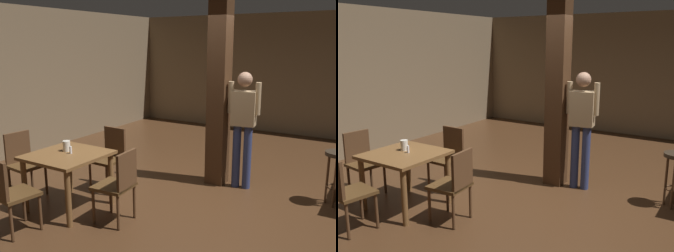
% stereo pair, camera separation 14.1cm
% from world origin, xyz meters
% --- Properties ---
extents(ground_plane, '(10.80, 10.80, 0.00)m').
position_xyz_m(ground_plane, '(0.00, 0.00, 0.00)').
color(ground_plane, '#422816').
extents(wall_back, '(8.00, 0.10, 2.80)m').
position_xyz_m(wall_back, '(0.00, 4.50, 1.40)').
color(wall_back, '#756047').
rests_on(wall_back, ground_plane).
extents(wall_left, '(0.10, 9.00, 2.80)m').
position_xyz_m(wall_left, '(-4.00, 0.00, 1.40)').
color(wall_left, '#756047').
rests_on(wall_left, ground_plane).
extents(pillar, '(0.28, 0.28, 2.80)m').
position_xyz_m(pillar, '(-0.14, 0.65, 1.40)').
color(pillar, '#422816').
rests_on(pillar, ground_plane).
extents(dining_table, '(0.91, 0.91, 0.74)m').
position_xyz_m(dining_table, '(-1.41, -1.19, 0.61)').
color(dining_table, brown).
rests_on(dining_table, ground_plane).
extents(chair_south, '(0.47, 0.47, 0.89)m').
position_xyz_m(chair_south, '(-1.46, -2.03, 0.51)').
color(chair_south, '#4C3319').
rests_on(chair_south, ground_plane).
extents(chair_east, '(0.45, 0.45, 0.89)m').
position_xyz_m(chair_east, '(-0.59, -1.18, 0.51)').
color(chair_east, '#4C3319').
rests_on(chair_east, ground_plane).
extents(chair_west, '(0.46, 0.46, 0.89)m').
position_xyz_m(chair_west, '(-2.27, -1.22, 0.51)').
color(chair_west, '#4C3319').
rests_on(chair_west, ground_plane).
extents(chair_north, '(0.43, 0.43, 0.89)m').
position_xyz_m(chair_north, '(-1.40, -0.37, 0.51)').
color(chair_north, '#4C3319').
rests_on(chair_north, ground_plane).
extents(napkin_cup, '(0.10, 0.10, 0.14)m').
position_xyz_m(napkin_cup, '(-1.50, -1.11, 0.81)').
color(napkin_cup, silver).
rests_on(napkin_cup, dining_table).
extents(salt_shaker, '(0.03, 0.03, 0.09)m').
position_xyz_m(salt_shaker, '(-1.37, -1.17, 0.79)').
color(salt_shaker, silver).
rests_on(salt_shaker, dining_table).
extents(standing_person, '(0.47, 0.25, 1.72)m').
position_xyz_m(standing_person, '(0.25, 0.65, 1.00)').
color(standing_person, tan).
rests_on(standing_person, ground_plane).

